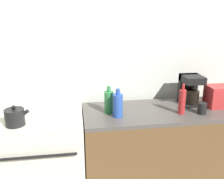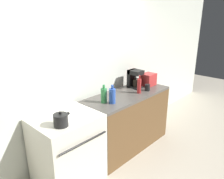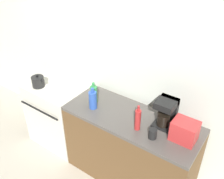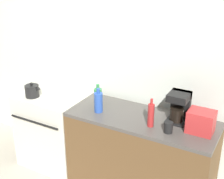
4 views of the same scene
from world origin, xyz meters
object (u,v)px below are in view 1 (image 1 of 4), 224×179
bottle_green (109,102)px  bottle_blue (118,105)px  bottle_red (182,101)px  cup_black (202,108)px  coffee_maker (190,89)px  toaster (219,96)px  kettle (15,117)px  stove (43,160)px

bottle_green → bottle_blue: (0.07, -0.10, 0.00)m
bottle_red → cup_black: (0.19, -0.03, -0.07)m
bottle_blue → bottle_red: size_ratio=0.92×
coffee_maker → bottle_green: 0.87m
toaster → cup_black: toaster is taller
coffee_maker → bottle_red: size_ratio=1.05×
bottle_red → kettle: bearing=-179.0°
coffee_maker → cup_black: coffee_maker is taller
bottle_blue → cup_black: bottle_blue is taller
toaster → bottle_red: bearing=-164.1°
toaster → coffee_maker: 0.28m
bottle_green → bottle_red: bearing=-10.1°
kettle → bottle_green: size_ratio=0.78×
stove → coffee_maker: (1.50, 0.11, 0.61)m
stove → bottle_green: 0.86m
bottle_green → kettle: bearing=-169.9°
bottle_green → cup_black: 0.87m
coffee_maker → bottle_blue: (-0.79, -0.22, -0.05)m
bottle_blue → bottle_red: 0.60m
stove → bottle_red: bottle_red is taller
stove → bottle_blue: 0.92m
bottle_blue → bottle_red: bottle_red is taller
coffee_maker → stove: bearing=-175.8°
bottle_green → cup_black: (0.85, -0.15, -0.06)m
kettle → cup_black: (1.66, -0.00, -0.02)m
bottle_green → bottle_red: bottle_red is taller
kettle → bottle_blue: (0.88, 0.04, 0.04)m
cup_black → stove: bearing=173.9°
bottle_green → bottle_blue: bottle_blue is taller
stove → cup_black: 1.59m
stove → coffee_maker: bearing=4.2°
coffee_maker → bottle_red: 0.31m
kettle → stove: bearing=44.1°
kettle → bottle_blue: 0.88m
kettle → bottle_blue: bearing=2.9°
stove → bottle_blue: bearing=-9.0°
stove → kettle: kettle is taller
stove → bottle_blue: size_ratio=3.54×
stove → bottle_red: size_ratio=3.24×
stove → toaster: size_ratio=3.86×
kettle → coffee_maker: 1.69m
coffee_maker → toaster: bearing=-24.9°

